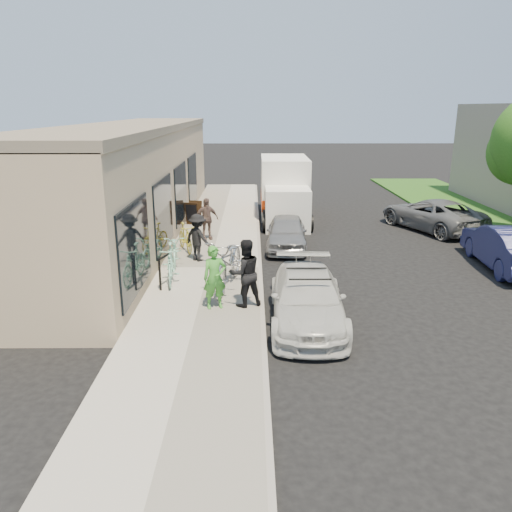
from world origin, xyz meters
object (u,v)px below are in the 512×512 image
object	(u,v)px
far_car_blue	(508,247)
sandwich_board	(193,213)
woman_rider	(215,277)
bike_rack	(165,268)
tandem_bike	(229,262)
far_car_gray	(432,214)
sedan_silver	(287,233)
bystander_b	(206,219)
cruiser_bike_a	(171,264)
moving_truck	(285,192)
bystander_a	(198,238)
cruiser_bike_c	(185,238)
man_standing	(245,273)
cruiser_bike_b	(175,249)
sedan_white	(307,298)

from	to	relation	value
far_car_blue	sandwich_board	bearing A→B (deg)	-24.24
sandwich_board	woman_rider	bearing A→B (deg)	-65.85
bike_rack	tandem_bike	bearing A→B (deg)	1.41
far_car_gray	sedan_silver	bearing A→B (deg)	1.32
bystander_b	cruiser_bike_a	bearing A→B (deg)	-118.59
moving_truck	bystander_a	xyz separation A→B (m)	(-3.16, -6.94, -0.29)
far_car_gray	cruiser_bike_c	size ratio (longest dim) A/B	2.96
woman_rider	cruiser_bike_a	bearing A→B (deg)	108.96
bystander_b	bystander_a	bearing A→B (deg)	-112.09
woman_rider	cruiser_bike_c	bearing A→B (deg)	88.46
far_car_blue	bystander_b	xyz separation A→B (m)	(-9.56, 3.08, 0.22)
man_standing	cruiser_bike_b	world-z (taller)	man_standing
sedan_white	moving_truck	xyz separation A→B (m)	(0.19, 11.39, 0.60)
sedan_white	cruiser_bike_c	size ratio (longest dim) A/B	2.68
cruiser_bike_a	cruiser_bike_b	distance (m)	1.78
sandwich_board	woman_rider	xyz separation A→B (m)	(1.54, -9.01, 0.29)
sedan_silver	cruiser_bike_b	distance (m)	4.21
moving_truck	tandem_bike	distance (m)	9.56
sandwich_board	man_standing	world-z (taller)	man_standing
bike_rack	cruiser_bike_b	distance (m)	2.19
cruiser_bike_c	bystander_a	world-z (taller)	bystander_a
sedan_silver	cruiser_bike_a	distance (m)	5.23
cruiser_bike_a	bystander_b	distance (m)	4.72
cruiser_bike_c	sandwich_board	bearing A→B (deg)	70.25
cruiser_bike_b	tandem_bike	bearing A→B (deg)	-58.87
cruiser_bike_a	far_car_blue	bearing A→B (deg)	2.27
far_car_blue	bystander_a	world-z (taller)	bystander_a
sandwich_board	cruiser_bike_b	size ratio (longest dim) A/B	0.54
far_car_blue	cruiser_bike_c	bearing A→B (deg)	-4.60
man_standing	moving_truck	bearing A→B (deg)	-120.12
far_car_gray	tandem_bike	size ratio (longest dim) A/B	1.74
bike_rack	cruiser_bike_a	distance (m)	0.43
cruiser_bike_b	cruiser_bike_a	bearing A→B (deg)	-93.88
bike_rack	sedan_white	world-z (taller)	sedan_white
cruiser_bike_c	far_car_blue	bearing A→B (deg)	-30.80
sandwich_board	cruiser_bike_c	world-z (taller)	sandwich_board
woman_rider	cruiser_bike_a	distance (m)	2.35
tandem_bike	sedan_silver	bearing A→B (deg)	77.51
sedan_silver	far_car_blue	size ratio (longest dim) A/B	0.81
sandwich_board	tandem_bike	xyz separation A→B (m)	(1.82, -7.49, 0.21)
moving_truck	far_car_gray	distance (m)	6.31
moving_truck	tandem_bike	world-z (taller)	moving_truck
sedan_silver	bystander_a	bearing A→B (deg)	-142.90
woman_rider	bystander_b	size ratio (longest dim) A/B	1.01
bystander_b	far_car_gray	bearing A→B (deg)	-8.50
cruiser_bike_a	cruiser_bike_b	world-z (taller)	cruiser_bike_a
moving_truck	bystander_a	distance (m)	7.63
sandwich_board	sedan_silver	world-z (taller)	sedan_silver
far_car_blue	sedan_white	bearing A→B (deg)	35.30
sedan_silver	far_car_gray	xyz separation A→B (m)	(6.13, 2.84, 0.05)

